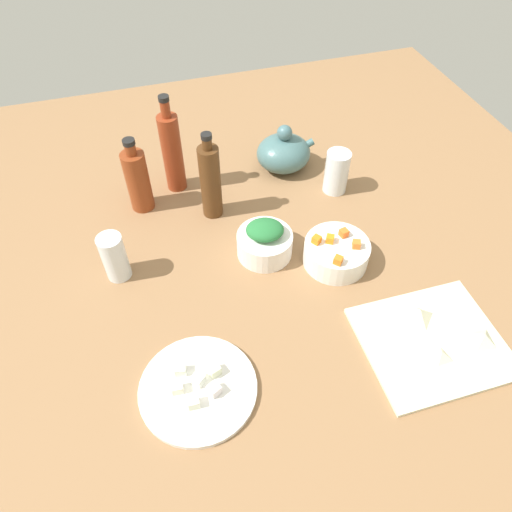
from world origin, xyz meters
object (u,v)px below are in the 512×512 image
Objects in this scene: cutting_board at (432,342)px; bottle_1 at (210,181)px; plate_tofu at (198,389)px; drinking_glass_0 at (337,172)px; bowl_greens at (265,244)px; bottle_0 at (138,180)px; teapot at (284,152)px; bottle_2 at (172,151)px; drinking_glass_1 at (114,257)px; bowl_carrots at (336,253)px.

bottle_1 is at bearing 123.31° from cutting_board.
drinking_glass_0 is (49.12, 48.10, 5.45)cm from plate_tofu.
bottle_0 reaches higher than bowl_greens.
cutting_board is 1.25× the size of plate_tofu.
bowl_greens is at bearing -64.11° from bottle_1.
cutting_board is 66.43cm from teapot.
bowl_greens is at bearing -44.63° from bottle_0.
bottle_2 is at bearing 122.27° from cutting_board.
drinking_glass_0 is (25.88, 17.34, 2.99)cm from bowl_greens.
drinking_glass_1 is at bearing 174.48° from bowl_greens.
teapot reaches higher than bowl_carrots.
plate_tofu is 45.17cm from bowl_carrots.
cutting_board is at bearing -4.49° from plate_tofu.
bowl_carrots is 0.56× the size of bottle_2.
bottle_0 is at bearing 135.37° from bowl_greens.
drinking_glass_1 is at bearing -151.33° from teapot.
teapot is (-0.02, 38.39, 2.30)cm from bowl_carrots.
teapot is at bearing -1.00° from bottle_2.
drinking_glass_1 is (-50.22, -27.46, 0.81)cm from teapot.
plate_tofu is 1.35× the size of teapot.
bottle_0 is 1.73× the size of drinking_glass_1.
cutting_board is 52.25cm from drinking_glass_0.
bottle_1 reaches higher than bowl_carrots.
plate_tofu is 1.89× the size of drinking_glass_1.
cutting_board is 1.37× the size of bottle_0.
bottle_2 is 44.39cm from drinking_glass_0.
bottle_2 reaches higher than plate_tofu.
drinking_glass_0 reaches higher than bowl_greens.
bottle_1 is at bearing -24.33° from bottle_0.
drinking_glass_0 is at bearing -18.59° from bottle_2.
bottle_1 is at bearing -62.02° from bottle_2.
bowl_greens reaches higher than bowl_carrots.
cutting_board is at bearing -56.69° from bottle_1.
drinking_glass_0 is at bearing -9.22° from bottle_0.
drinking_glass_1 is (-60.60, 37.97, 5.59)cm from cutting_board.
bowl_carrots is 1.27× the size of drinking_glass_1.
plate_tofu is 36.44cm from drinking_glass_1.
bowl_carrots reaches higher than plate_tofu.
bottle_0 is at bearing 141.26° from bowl_carrots.
drinking_glass_1 is at bearing 167.73° from bowl_carrots.
bowl_greens is at bearing 126.72° from cutting_board.
cutting_board is at bearing -49.31° from bottle_0.
bowl_greens is at bearing 153.91° from bowl_carrots.
drinking_glass_1 is at bearing 108.70° from plate_tofu.
bottle_2 is (-31.28, 0.55, 6.47)cm from teapot.
bowl_greens is at bearing 52.93° from plate_tofu.
bottle_0 is (-41.57, 33.35, 6.01)cm from bowl_carrots.
cutting_board is 29.07cm from bowl_carrots.
drinking_glass_1 is (-34.78, 3.36, 3.03)cm from bowl_greens.
bowl_greens is at bearing -116.59° from teapot.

